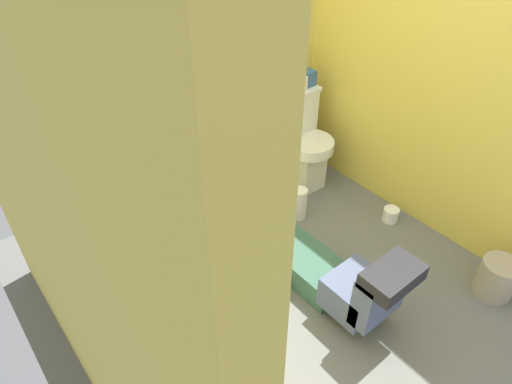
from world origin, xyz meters
TOP-DOWN VIEW (x-y plane):
  - ground_plane at (0.00, 0.00)m, footprint 2.74×3.13m
  - wall_back at (0.00, 1.10)m, footprint 2.40×0.08m
  - wall_left at (-1.16, 0.00)m, footprint 0.08×2.13m
  - wall_right at (1.16, 0.00)m, footprint 0.08×2.13m
  - toilet at (0.78, 0.79)m, footprint 0.36×0.46m
  - vanity_cabinet at (-0.66, 0.72)m, footprint 0.60×0.53m
  - faucet at (-0.66, 0.86)m, footprint 0.02×0.02m
  - person_plumber at (0.13, -0.16)m, footprint 0.39×1.06m
  - tissue_box at (0.73, 0.88)m, footprint 0.22×0.11m
  - toiletry_bag at (0.88, 0.88)m, footprint 0.12×0.09m
  - soap_dispenser at (-0.85, 0.84)m, footprint 0.06×0.06m
  - bottle_pink at (-0.76, 0.79)m, footprint 0.05×0.05m
  - bottle_green at (-0.70, 0.79)m, footprint 0.05×0.05m
  - bottle_blue at (-0.63, 0.84)m, footprint 0.06×0.06m
  - bottle_clear at (-0.55, 0.80)m, footprint 0.05×0.05m
  - bottle_white at (-0.50, 0.88)m, footprint 0.04×0.04m
  - trash_can at (0.90, -0.76)m, footprint 0.22×0.22m
  - paper_towel_roll at (0.48, 0.47)m, footprint 0.11×0.11m
  - toilet_paper_roll at (0.96, 0.03)m, footprint 0.11×0.11m

SIDE VIEW (x-z plane):
  - ground_plane at x=0.00m, z-range -0.04..0.00m
  - toilet_paper_roll at x=0.96m, z-range 0.00..0.10m
  - paper_towel_roll at x=0.48m, z-range 0.00..0.24m
  - trash_can at x=0.90m, z-range 0.00..0.25m
  - person_plumber at x=0.13m, z-range -0.08..0.44m
  - toilet at x=0.78m, z-range -0.01..0.74m
  - vanity_cabinet at x=-0.66m, z-range 0.01..0.83m
  - tissue_box at x=0.73m, z-range 0.75..0.85m
  - toiletry_bag at x=0.88m, z-range 0.75..0.86m
  - faucet at x=-0.66m, z-range 0.82..0.92m
  - bottle_white at x=-0.50m, z-range 0.82..0.95m
  - soap_dispenser at x=-0.85m, z-range 0.80..0.97m
  - bottle_green at x=-0.70m, z-range 0.82..0.96m
  - bottle_pink at x=-0.76m, z-range 0.82..0.99m
  - bottle_blue at x=-0.63m, z-range 0.82..1.00m
  - bottle_clear at x=-0.55m, z-range 0.82..1.00m
  - wall_back at x=0.00m, z-range 0.00..2.40m
  - wall_left at x=-1.16m, z-range 0.00..2.40m
  - wall_right at x=1.16m, z-range 0.00..2.40m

